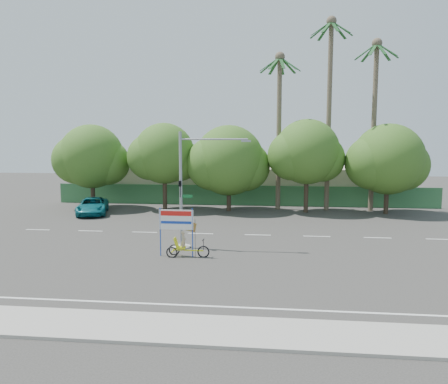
# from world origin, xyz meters

# --- Properties ---
(ground) EXTENTS (120.00, 120.00, 0.00)m
(ground) POSITION_xyz_m (0.00, 0.00, 0.00)
(ground) COLOR #33302D
(ground) RESTS_ON ground
(sidewalk_near) EXTENTS (50.00, 2.40, 0.12)m
(sidewalk_near) POSITION_xyz_m (0.00, -7.50, 0.06)
(sidewalk_near) COLOR gray
(sidewalk_near) RESTS_ON ground
(fence) EXTENTS (38.00, 0.08, 2.00)m
(fence) POSITION_xyz_m (0.00, 21.50, 1.00)
(fence) COLOR #336B3D
(fence) RESTS_ON ground
(building_left) EXTENTS (12.00, 8.00, 4.00)m
(building_left) POSITION_xyz_m (-10.00, 26.00, 2.00)
(building_left) COLOR beige
(building_left) RESTS_ON ground
(building_right) EXTENTS (14.00, 8.00, 3.60)m
(building_right) POSITION_xyz_m (8.00, 26.00, 1.80)
(building_right) COLOR beige
(building_right) RESTS_ON ground
(tree_far_left) EXTENTS (7.14, 6.00, 7.96)m
(tree_far_left) POSITION_xyz_m (-14.05, 18.00, 4.76)
(tree_far_left) COLOR #473828
(tree_far_left) RESTS_ON ground
(tree_left) EXTENTS (6.66, 5.60, 8.07)m
(tree_left) POSITION_xyz_m (-7.05, 18.00, 5.06)
(tree_left) COLOR #473828
(tree_left) RESTS_ON ground
(tree_center) EXTENTS (7.62, 6.40, 7.85)m
(tree_center) POSITION_xyz_m (-1.05, 18.00, 4.47)
(tree_center) COLOR #473828
(tree_center) RESTS_ON ground
(tree_right) EXTENTS (6.90, 5.80, 8.36)m
(tree_right) POSITION_xyz_m (5.95, 18.00, 5.24)
(tree_right) COLOR #473828
(tree_right) RESTS_ON ground
(tree_far_right) EXTENTS (7.38, 6.20, 7.94)m
(tree_far_right) POSITION_xyz_m (12.95, 18.00, 4.64)
(tree_far_right) COLOR #473828
(tree_far_right) RESTS_ON ground
(palm_tall) EXTENTS (3.73, 3.79, 17.45)m
(palm_tall) POSITION_xyz_m (8.00, 19.50, 10.46)
(palm_tall) COLOR #70604C
(palm_tall) RESTS_ON ground
(palm_mid) EXTENTS (3.73, 3.79, 15.45)m
(palm_mid) POSITION_xyz_m (12.00, 19.50, 9.40)
(palm_mid) COLOR #70604C
(palm_mid) RESTS_ON ground
(palm_short) EXTENTS (3.73, 3.79, 14.45)m
(palm_short) POSITION_xyz_m (3.50, 19.50, 8.86)
(palm_short) COLOR #70604C
(palm_short) RESTS_ON ground
(traffic_signal) EXTENTS (4.72, 1.10, 7.00)m
(traffic_signal) POSITION_xyz_m (-2.20, 3.98, 2.92)
(traffic_signal) COLOR gray
(traffic_signal) RESTS_ON ground
(trike_billboard) EXTENTS (2.84, 0.65, 2.79)m
(trike_billboard) POSITION_xyz_m (-2.08, 1.95, 1.12)
(trike_billboard) COLOR black
(trike_billboard) RESTS_ON ground
(pickup_truck) EXTENTS (3.84, 5.73, 1.46)m
(pickup_truck) POSITION_xyz_m (-12.72, 14.85, 0.73)
(pickup_truck) COLOR #106872
(pickup_truck) RESTS_ON ground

